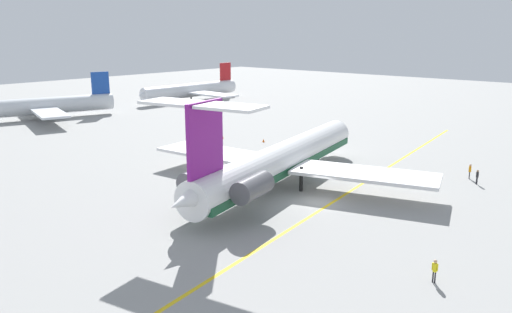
% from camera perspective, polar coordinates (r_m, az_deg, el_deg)
% --- Properties ---
extents(ground, '(297.73, 297.73, 0.00)m').
position_cam_1_polar(ground, '(53.29, 7.06, -5.12)').
color(ground, gray).
extents(main_jetliner, '(39.42, 35.11, 11.55)m').
position_cam_1_polar(main_jetliner, '(57.01, 2.48, -0.45)').
color(main_jetliner, white).
rests_on(main_jetliner, ground).
extents(airliner_mid_left, '(29.80, 29.82, 9.05)m').
position_cam_1_polar(airliner_mid_left, '(111.31, -23.56, 5.24)').
color(airliner_mid_left, silver).
rests_on(airliner_mid_left, ground).
extents(airliner_mid_right, '(30.55, 30.13, 9.15)m').
position_cam_1_polar(airliner_mid_right, '(131.03, -7.67, 7.43)').
color(airliner_mid_right, silver).
rests_on(airliner_mid_right, ground).
extents(ground_crew_near_nose, '(0.28, 0.41, 1.75)m').
position_cam_1_polar(ground_crew_near_nose, '(79.60, -4.79, 2.16)').
color(ground_crew_near_nose, black).
rests_on(ground_crew_near_nose, ground).
extents(ground_crew_near_tail, '(0.45, 0.29, 1.83)m').
position_cam_1_polar(ground_crew_near_tail, '(66.00, 23.10, -1.36)').
color(ground_crew_near_tail, black).
rests_on(ground_crew_near_tail, ground).
extents(ground_crew_portside, '(0.28, 0.45, 1.76)m').
position_cam_1_polar(ground_crew_portside, '(38.48, 19.62, -11.83)').
color(ground_crew_portside, black).
rests_on(ground_crew_portside, ground).
extents(ground_crew_starboard, '(0.29, 0.37, 1.73)m').
position_cam_1_polar(ground_crew_starboard, '(63.99, 23.80, -1.95)').
color(ground_crew_starboard, black).
rests_on(ground_crew_starboard, ground).
extents(safety_cone_nose, '(0.40, 0.40, 0.55)m').
position_cam_1_polar(safety_cone_nose, '(84.10, -3.83, 2.24)').
color(safety_cone_nose, '#EA590F').
rests_on(safety_cone_nose, ground).
extents(safety_cone_wingtip, '(0.40, 0.40, 0.55)m').
position_cam_1_polar(safety_cone_wingtip, '(81.19, 0.86, 1.84)').
color(safety_cone_wingtip, '#EA590F').
rests_on(safety_cone_wingtip, ground).
extents(taxiway_centreline, '(91.92, 11.91, 0.01)m').
position_cam_1_polar(taxiway_centreline, '(54.62, 9.36, -4.72)').
color(taxiway_centreline, gold).
rests_on(taxiway_centreline, ground).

